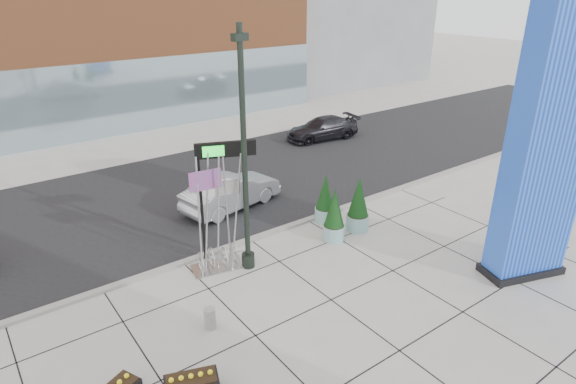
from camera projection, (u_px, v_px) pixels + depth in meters
ground at (289, 296)px, 16.27m from camera, size 160.00×160.00×0.00m
street_asphalt at (169, 198)px, 23.65m from camera, size 80.00×12.00×0.02m
curb_edge at (230, 246)px, 19.20m from camera, size 80.00×0.30×0.12m
tower_podium at (78, 47)px, 34.55m from camera, size 34.00×10.00×11.00m
tower_glass_front at (105, 100)px, 32.21m from camera, size 34.00×0.60×5.00m
blue_pylon at (547, 151)px, 15.77m from camera, size 3.15×2.13×9.63m
lamp_post at (245, 179)px, 16.56m from camera, size 0.57×0.48×8.64m
public_art_sculpture at (217, 240)px, 17.45m from camera, size 2.11×1.35×4.44m
concrete_bollard at (210, 318)px, 14.64m from camera, size 0.36×0.36×0.70m
overhead_street_sign at (218, 158)px, 17.27m from camera, size 2.09×0.98×4.62m
round_planter_east at (325, 199)px, 21.00m from camera, size 0.88×0.88×2.20m
round_planter_mid at (358, 205)px, 20.22m from camera, size 0.97×0.97×2.42m
round_planter_west at (334, 216)px, 19.44m from camera, size 0.91×0.91×2.28m
car_silver_mid at (232, 192)px, 22.35m from camera, size 5.18×2.65×1.63m
car_dark_east at (322, 129)px, 32.27m from camera, size 5.24×2.75×1.45m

